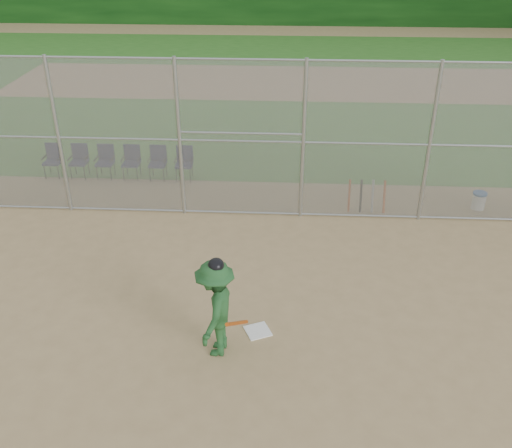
# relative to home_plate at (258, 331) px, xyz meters

# --- Properties ---
(ground) EXTENTS (100.00, 100.00, 0.00)m
(ground) POSITION_rel_home_plate_xyz_m (-0.15, -0.35, -0.01)
(ground) COLOR tan
(ground) RESTS_ON ground
(grass_strip) EXTENTS (100.00, 100.00, 0.00)m
(grass_strip) POSITION_rel_home_plate_xyz_m (-0.15, 17.65, -0.00)
(grass_strip) COLOR #28611D
(grass_strip) RESTS_ON ground
(dirt_patch_far) EXTENTS (24.00, 24.00, 0.00)m
(dirt_patch_far) POSITION_rel_home_plate_xyz_m (-0.15, 17.65, -0.00)
(dirt_patch_far) COLOR tan
(dirt_patch_far) RESTS_ON ground
(backstop_fence) EXTENTS (16.09, 0.09, 4.00)m
(backstop_fence) POSITION_rel_home_plate_xyz_m (-0.15, 4.65, 2.06)
(backstop_fence) COLOR gray
(backstop_fence) RESTS_ON ground
(home_plate) EXTENTS (0.57, 0.57, 0.02)m
(home_plate) POSITION_rel_home_plate_xyz_m (0.00, 0.00, 0.00)
(home_plate) COLOR white
(home_plate) RESTS_ON ground
(batter_at_plate) EXTENTS (0.99, 1.40, 1.93)m
(batter_at_plate) POSITION_rel_home_plate_xyz_m (-0.69, -0.56, 0.92)
(batter_at_plate) COLOR #205025
(batter_at_plate) RESTS_ON ground
(water_cooler) EXTENTS (0.36, 0.36, 0.46)m
(water_cooler) POSITION_rel_home_plate_xyz_m (5.52, 5.33, 0.22)
(water_cooler) COLOR white
(water_cooler) RESTS_ON ground
(spare_bats) EXTENTS (0.96, 0.33, 0.84)m
(spare_bats) POSITION_rel_home_plate_xyz_m (2.55, 5.05, 0.41)
(spare_bats) COLOR #D84C14
(spare_bats) RESTS_ON ground
(chair_0) EXTENTS (0.54, 0.52, 0.96)m
(chair_0) POSITION_rel_home_plate_xyz_m (-6.35, 6.73, 0.47)
(chair_0) COLOR #0E1135
(chair_0) RESTS_ON ground
(chair_1) EXTENTS (0.54, 0.52, 0.96)m
(chair_1) POSITION_rel_home_plate_xyz_m (-5.58, 6.73, 0.47)
(chair_1) COLOR #0E1135
(chair_1) RESTS_ON ground
(chair_2) EXTENTS (0.54, 0.52, 0.96)m
(chair_2) POSITION_rel_home_plate_xyz_m (-4.81, 6.73, 0.47)
(chair_2) COLOR #0E1135
(chair_2) RESTS_ON ground
(chair_3) EXTENTS (0.54, 0.52, 0.96)m
(chair_3) POSITION_rel_home_plate_xyz_m (-4.03, 6.73, 0.47)
(chair_3) COLOR #0E1135
(chair_3) RESTS_ON ground
(chair_4) EXTENTS (0.54, 0.52, 0.96)m
(chair_4) POSITION_rel_home_plate_xyz_m (-3.26, 6.73, 0.47)
(chair_4) COLOR #0E1135
(chair_4) RESTS_ON ground
(chair_5) EXTENTS (0.54, 0.52, 0.96)m
(chair_5) POSITION_rel_home_plate_xyz_m (-2.49, 6.73, 0.47)
(chair_5) COLOR #0E1135
(chair_5) RESTS_ON ground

